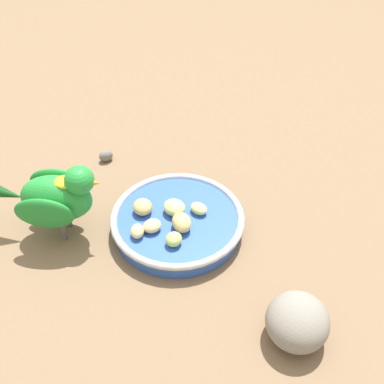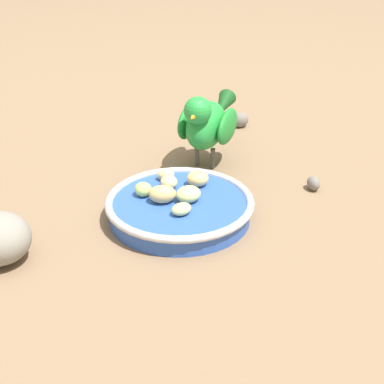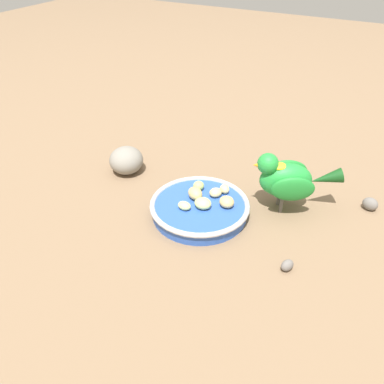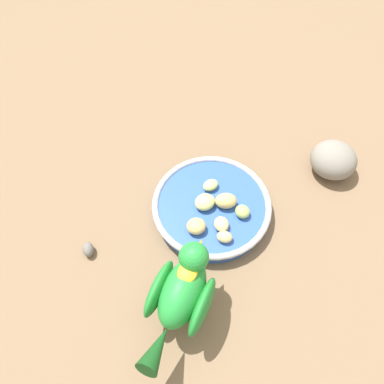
{
  "view_description": "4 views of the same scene",
  "coord_description": "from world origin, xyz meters",
  "views": [
    {
      "loc": [
        -0.45,
        -0.34,
        0.56
      ],
      "look_at": [
        0.0,
        -0.03,
        0.06
      ],
      "focal_mm": 47.3,
      "sensor_mm": 36.0,
      "label": 1
    },
    {
      "loc": [
        0.5,
        -0.46,
        0.4
      ],
      "look_at": [
        -0.01,
        -0.02,
        0.04
      ],
      "focal_mm": 54.71,
      "sensor_mm": 36.0,
      "label": 2
    },
    {
      "loc": [
        0.55,
        0.27,
        0.51
      ],
      "look_at": [
        -0.01,
        -0.04,
        0.06
      ],
      "focal_mm": 38.07,
      "sensor_mm": 36.0,
      "label": 3
    },
    {
      "loc": [
        -0.28,
        0.22,
        0.61
      ],
      "look_at": [
        0.0,
        -0.01,
        0.05
      ],
      "focal_mm": 38.17,
      "sensor_mm": 36.0,
      "label": 4
    }
  ],
  "objects": [
    {
      "name": "apple_piece_3",
      "position": [
        -0.02,
        -0.02,
        0.04
      ],
      "size": [
        0.03,
        0.04,
        0.02
      ],
      "primitive_type": "ellipsoid",
      "rotation": [
        0.0,
        0.0,
        4.62
      ],
      "color": "#C6D17A",
      "rests_on": "feeding_bowl"
    },
    {
      "name": "apple_piece_5",
      "position": [
        -0.07,
        -0.05,
        0.04
      ],
      "size": [
        0.03,
        0.02,
        0.02
      ],
      "primitive_type": "ellipsoid",
      "rotation": [
        0.0,
        0.0,
        0.09
      ],
      "color": "#B2CC66",
      "rests_on": "feeding_bowl"
    },
    {
      "name": "pebble_0",
      "position": [
        0.04,
        0.18,
        0.01
      ],
      "size": [
        0.03,
        0.03,
        0.02
      ],
      "primitive_type": "ellipsoid",
      "rotation": [
        0.0,
        0.0,
        5.84
      ],
      "color": "slate",
      "rests_on": "ground_plane"
    },
    {
      "name": "apple_piece_0",
      "position": [
        0.0,
        -0.05,
        0.03
      ],
      "size": [
        0.02,
        0.03,
        0.02
      ],
      "primitive_type": "ellipsoid",
      "rotation": [
        0.0,
        0.0,
        1.45
      ],
      "color": "#C6D17A",
      "rests_on": "feeding_bowl"
    },
    {
      "name": "apple_piece_4",
      "position": [
        -0.09,
        -0.0,
        0.03
      ],
      "size": [
        0.03,
        0.03,
        0.02
      ],
      "primitive_type": "ellipsoid",
      "rotation": [
        0.0,
        0.0,
        0.67
      ],
      "color": "#E5C67F",
      "rests_on": "feeding_bowl"
    },
    {
      "name": "apple_piece_6",
      "position": [
        -0.05,
        0.02,
        0.04
      ],
      "size": [
        0.04,
        0.04,
        0.02
      ],
      "primitive_type": "ellipsoid",
      "rotation": [
        0.0,
        0.0,
        4.08
      ],
      "color": "tan",
      "rests_on": "feeding_bowl"
    },
    {
      "name": "apple_piece_2",
      "position": [
        -0.04,
        -0.04,
        0.04
      ],
      "size": [
        0.04,
        0.04,
        0.02
      ],
      "primitive_type": "ellipsoid",
      "rotation": [
        0.0,
        0.0,
        4.08
      ],
      "color": "tan",
      "rests_on": "feeding_bowl"
    },
    {
      "name": "pebble_1",
      "position": [
        -0.21,
        0.27,
        0.01
      ],
      "size": [
        0.03,
        0.04,
        0.03
      ],
      "primitive_type": "ellipsoid",
      "rotation": [
        0.0,
        0.0,
        4.5
      ],
      "color": "slate",
      "rests_on": "ground_plane"
    },
    {
      "name": "parrot",
      "position": [
        -0.13,
        0.12,
        0.07
      ],
      "size": [
        0.12,
        0.17,
        0.13
      ],
      "rotation": [
        0.0,
        0.0,
        -1.07
      ],
      "color": "#59544C",
      "rests_on": "ground_plane"
    },
    {
      "name": "feeding_bowl",
      "position": [
        -0.03,
        -0.03,
        0.02
      ],
      "size": [
        0.2,
        0.2,
        0.03
      ],
      "color": "#2D56B7",
      "rests_on": "ground_plane"
    },
    {
      "name": "apple_piece_1",
      "position": [
        -0.07,
        -0.01,
        0.03
      ],
      "size": [
        0.03,
        0.03,
        0.02
      ],
      "primitive_type": "ellipsoid",
      "rotation": [
        0.0,
        0.0,
        2.76
      ],
      "color": "#E5C67F",
      "rests_on": "feeding_bowl"
    },
    {
      "name": "ground_plane",
      "position": [
        0.0,
        0.0,
        0.0
      ],
      "size": [
        4.0,
        4.0,
        0.0
      ],
      "primitive_type": "plane",
      "color": "#7A6047"
    }
  ]
}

